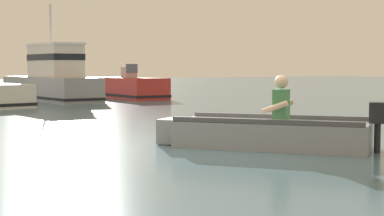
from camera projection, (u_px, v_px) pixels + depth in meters
name	position (u px, v px, depth m)	size (l,w,h in m)	color
ground_plane	(215.00, 146.00, 10.24)	(120.00, 120.00, 0.00)	slate
rowboat_with_person	(268.00, 133.00, 10.02)	(2.85, 3.24, 1.19)	gray
moored_boat_grey	(52.00, 80.00, 24.32)	(2.21, 6.62, 3.80)	gray
moored_boat_red	(125.00, 88.00, 26.43)	(1.77, 5.28, 1.46)	#B72D28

